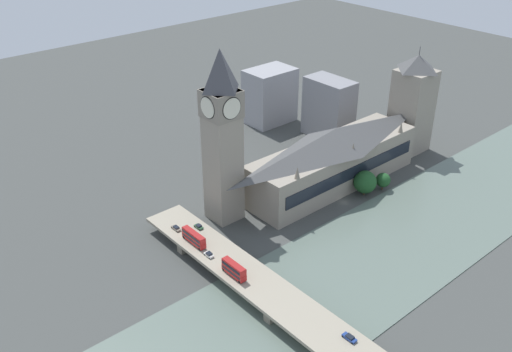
{
  "coord_description": "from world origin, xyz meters",
  "views": [
    {
      "loc": [
        -131.98,
        163.57,
        127.23
      ],
      "look_at": [
        18.53,
        33.5,
        17.29
      ],
      "focal_mm": 40.0,
      "sensor_mm": 36.0,
      "label": 1
    }
  ],
  "objects_px": {
    "victoria_tower": "(412,104)",
    "car_northbound_tail": "(176,228)",
    "double_decker_bus_lead": "(194,237)",
    "parliament_hall": "(334,157)",
    "road_bridge": "(282,303)",
    "car_southbound_mid": "(350,338)",
    "double_decker_bus_mid": "(234,269)",
    "clock_tower": "(222,133)",
    "car_northbound_mid": "(209,255)",
    "car_southbound_lead": "(199,226)"
  },
  "relations": [
    {
      "from": "road_bridge",
      "to": "car_northbound_tail",
      "type": "xyz_separation_m",
      "value": [
        55.06,
        3.19,
        1.78
      ]
    },
    {
      "from": "clock_tower",
      "to": "double_decker_bus_lead",
      "type": "height_order",
      "value": "clock_tower"
    },
    {
      "from": "victoria_tower",
      "to": "double_decker_bus_lead",
      "type": "distance_m",
      "value": 134.25
    },
    {
      "from": "car_northbound_tail",
      "to": "victoria_tower",
      "type": "bearing_deg",
      "value": -93.46
    },
    {
      "from": "road_bridge",
      "to": "car_northbound_tail",
      "type": "relative_size",
      "value": 31.25
    },
    {
      "from": "clock_tower",
      "to": "car_southbound_mid",
      "type": "relative_size",
      "value": 15.57
    },
    {
      "from": "car_northbound_mid",
      "to": "car_southbound_mid",
      "type": "bearing_deg",
      "value": -173.17
    },
    {
      "from": "car_southbound_lead",
      "to": "double_decker_bus_mid",
      "type": "bearing_deg",
      "value": 166.07
    },
    {
      "from": "victoria_tower",
      "to": "road_bridge",
      "type": "xyz_separation_m",
      "value": [
        -47.0,
        130.15,
        -19.59
      ]
    },
    {
      "from": "victoria_tower",
      "to": "double_decker_bus_lead",
      "type": "height_order",
      "value": "victoria_tower"
    },
    {
      "from": "victoria_tower",
      "to": "car_southbound_mid",
      "type": "bearing_deg",
      "value": 119.58
    },
    {
      "from": "car_southbound_mid",
      "to": "double_decker_bus_mid",
      "type": "bearing_deg",
      "value": 8.99
    },
    {
      "from": "victoria_tower",
      "to": "car_southbound_mid",
      "type": "height_order",
      "value": "victoria_tower"
    },
    {
      "from": "clock_tower",
      "to": "victoria_tower",
      "type": "bearing_deg",
      "value": -95.4
    },
    {
      "from": "parliament_hall",
      "to": "double_decker_bus_mid",
      "type": "distance_m",
      "value": 83.27
    },
    {
      "from": "car_northbound_tail",
      "to": "clock_tower",
      "type": "bearing_deg",
      "value": -84.94
    },
    {
      "from": "road_bridge",
      "to": "double_decker_bus_mid",
      "type": "xyz_separation_m",
      "value": [
        19.55,
        3.77,
        3.83
      ]
    },
    {
      "from": "car_northbound_mid",
      "to": "car_northbound_tail",
      "type": "bearing_deg",
      "value": -1.48
    },
    {
      "from": "parliament_hall",
      "to": "car_southbound_mid",
      "type": "relative_size",
      "value": 19.24
    },
    {
      "from": "victoria_tower",
      "to": "car_southbound_lead",
      "type": "relative_size",
      "value": 13.76
    },
    {
      "from": "parliament_hall",
      "to": "car_northbound_mid",
      "type": "distance_m",
      "value": 79.88
    },
    {
      "from": "car_northbound_mid",
      "to": "car_southbound_lead",
      "type": "bearing_deg",
      "value": -24.49
    },
    {
      "from": "clock_tower",
      "to": "victoria_tower",
      "type": "xyz_separation_m",
      "value": [
        -10.26,
        -108.56,
        -13.39
      ]
    },
    {
      "from": "parliament_hall",
      "to": "victoria_tower",
      "type": "xyz_separation_m",
      "value": [
        0.05,
        -55.45,
        10.73
      ]
    },
    {
      "from": "clock_tower",
      "to": "double_decker_bus_mid",
      "type": "height_order",
      "value": "clock_tower"
    },
    {
      "from": "road_bridge",
      "to": "car_southbound_mid",
      "type": "xyz_separation_m",
      "value": [
        -25.02,
        -3.28,
        1.78
      ]
    },
    {
      "from": "car_southbound_lead",
      "to": "car_southbound_mid",
      "type": "distance_m",
      "value": 75.37
    },
    {
      "from": "parliament_hall",
      "to": "car_southbound_lead",
      "type": "xyz_separation_m",
      "value": [
        3.4,
        70.83,
        -7.08
      ]
    },
    {
      "from": "parliament_hall",
      "to": "victoria_tower",
      "type": "height_order",
      "value": "victoria_tower"
    },
    {
      "from": "car_northbound_tail",
      "to": "car_northbound_mid",
      "type": "bearing_deg",
      "value": 178.52
    },
    {
      "from": "double_decker_bus_lead",
      "to": "car_southbound_lead",
      "type": "height_order",
      "value": "double_decker_bus_lead"
    },
    {
      "from": "parliament_hall",
      "to": "road_bridge",
      "type": "height_order",
      "value": "parliament_hall"
    },
    {
      "from": "parliament_hall",
      "to": "clock_tower",
      "type": "relative_size",
      "value": 1.24
    },
    {
      "from": "clock_tower",
      "to": "victoria_tower",
      "type": "distance_m",
      "value": 109.87
    },
    {
      "from": "parliament_hall",
      "to": "road_bridge",
      "type": "distance_m",
      "value": 88.67
    },
    {
      "from": "road_bridge",
      "to": "double_decker_bus_lead",
      "type": "bearing_deg",
      "value": 4.08
    },
    {
      "from": "victoria_tower",
      "to": "parliament_hall",
      "type": "bearing_deg",
      "value": 90.06
    },
    {
      "from": "victoria_tower",
      "to": "car_southbound_lead",
      "type": "xyz_separation_m",
      "value": [
        3.35,
        126.28,
        -17.81
      ]
    },
    {
      "from": "victoria_tower",
      "to": "car_northbound_tail",
      "type": "xyz_separation_m",
      "value": [
        8.06,
        133.34,
        -17.81
      ]
    },
    {
      "from": "victoria_tower",
      "to": "car_northbound_mid",
      "type": "distance_m",
      "value": 135.72
    },
    {
      "from": "car_southbound_mid",
      "to": "parliament_hall",
      "type": "bearing_deg",
      "value": -44.79
    },
    {
      "from": "double_decker_bus_mid",
      "to": "car_northbound_tail",
      "type": "xyz_separation_m",
      "value": [
        35.51,
        -0.58,
        -2.04
      ]
    },
    {
      "from": "victoria_tower",
      "to": "car_northbound_tail",
      "type": "distance_m",
      "value": 134.76
    },
    {
      "from": "road_bridge",
      "to": "car_southbound_lead",
      "type": "height_order",
      "value": "car_southbound_lead"
    },
    {
      "from": "parliament_hall",
      "to": "car_northbound_tail",
      "type": "relative_size",
      "value": 19.56
    },
    {
      "from": "parliament_hall",
      "to": "clock_tower",
      "type": "xyz_separation_m",
      "value": [
        10.31,
        53.12,
        24.12
      ]
    },
    {
      "from": "double_decker_bus_lead",
      "to": "car_southbound_mid",
      "type": "relative_size",
      "value": 2.63
    },
    {
      "from": "car_northbound_tail",
      "to": "car_southbound_lead",
      "type": "distance_m",
      "value": 8.49
    },
    {
      "from": "double_decker_bus_lead",
      "to": "double_decker_bus_mid",
      "type": "xyz_separation_m",
      "value": [
        -23.93,
        0.66,
        0.14
      ]
    },
    {
      "from": "parliament_hall",
      "to": "car_southbound_mid",
      "type": "bearing_deg",
      "value": 135.21
    }
  ]
}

